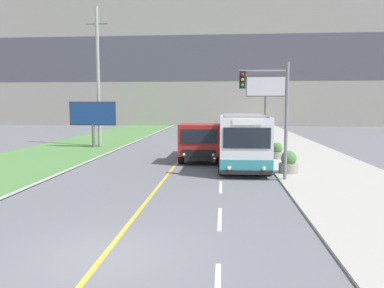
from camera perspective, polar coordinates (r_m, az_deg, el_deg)
The scene contains 13 objects.
ground_plane at distance 9.57m, azimuth -13.36°, elevation -16.30°, with size 300.00×300.00×0.00m, color slate.
lane_marking_centre at distance 10.44m, azimuth -9.94°, elevation -14.27°, with size 2.88×140.00×0.01m.
apartment_block_background at distance 67.43m, azimuth 2.38°, elevation 12.12°, with size 80.00×8.04×21.48m.
city_bus at distance 20.83m, azimuth 7.84°, elevation 0.30°, with size 2.69×5.99×3.05m.
dump_truck at distance 23.73m, azimuth 1.35°, elevation 0.27°, with size 2.57×6.52×2.41m.
car_distant at distance 37.18m, azimuth 6.55°, elevation 1.51°, with size 1.80×4.30×1.45m.
utility_pole_far at distance 33.18m, azimuth -14.11°, elevation 9.85°, with size 1.80×0.28×11.72m.
traffic_light_mast at distance 17.89m, azimuth 12.10°, elevation 5.71°, with size 2.28×0.32×5.55m.
billboard_large at distance 43.18m, azimuth 11.18°, elevation 8.13°, with size 4.39×0.24×6.74m.
billboard_small at distance 32.19m, azimuth -14.89°, elevation 4.30°, with size 3.89×0.24×3.85m.
planter_round_near at distance 20.01m, azimuth 14.50°, elevation -2.83°, with size 0.99×0.99×1.16m.
planter_round_second at distance 25.17m, azimuth 12.80°, elevation -1.11°, with size 0.91×0.91×1.05m.
planter_round_third at distance 30.31m, azimuth 11.09°, elevation 0.22°, with size 1.03×1.03×1.17m.
Camera 1 is at (2.83, -8.40, 3.61)m, focal length 35.00 mm.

